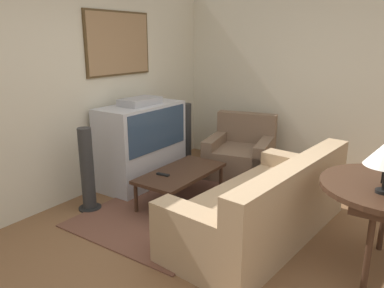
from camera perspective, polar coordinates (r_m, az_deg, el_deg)
ground_plane at (r=3.72m, az=4.72°, el=-15.37°), size 12.00×12.00×0.00m
wall_back at (r=4.65m, az=-18.39°, el=8.05°), size 12.00×0.10×2.70m
wall_right at (r=5.66m, az=18.59°, el=9.18°), size 0.06×12.00×2.70m
area_rug at (r=4.55m, az=-1.65°, el=-9.12°), size 2.39×1.56×0.01m
tv at (r=5.08m, az=-7.64°, el=0.05°), size 1.22×0.59×1.18m
couch at (r=3.84m, az=10.98°, el=-9.57°), size 2.22×1.14×0.83m
armchair at (r=5.50m, az=7.40°, el=-1.70°), size 1.06×1.05×0.85m
coffee_table at (r=4.50m, az=-1.68°, el=-4.64°), size 1.17×0.58×0.39m
remote at (r=4.36m, az=-4.44°, el=-4.66°), size 0.06×0.16×0.02m
speaker_tower_left at (r=4.43m, az=-15.66°, el=-4.08°), size 0.26×0.26×0.97m
speaker_tower_right at (r=5.81m, az=-0.87°, el=1.21°), size 0.26×0.26×0.97m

